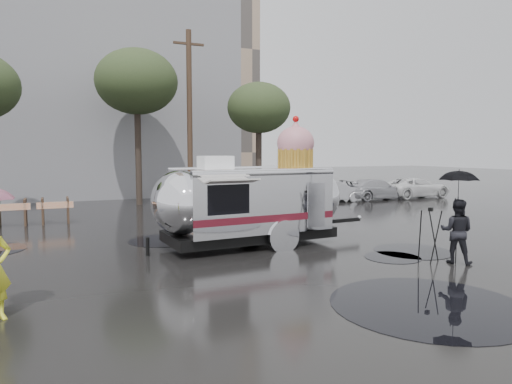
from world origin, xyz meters
name	(u,v)px	position (x,y,z in m)	size (l,w,h in m)	color
ground	(252,275)	(0.00, 0.00, 0.00)	(120.00, 120.00, 0.00)	black
puddles	(270,264)	(0.81, 0.72, 0.01)	(13.33, 11.55, 0.01)	black
grey_building	(52,95)	(-4.00, 24.00, 6.50)	(22.00, 12.00, 13.00)	slate
utility_pole	(190,116)	(2.50, 14.00, 4.62)	(1.60, 0.28, 9.00)	#473323
tree_mid	(137,82)	(0.00, 15.00, 6.34)	(4.20, 4.20, 8.03)	#382D26
tree_right	(259,109)	(6.00, 13.00, 5.06)	(3.36, 3.36, 6.42)	#382D26
barricade_row	(12,212)	(-5.55, 9.96, 0.52)	(4.30, 0.80, 1.00)	#473323
parked_cars	(358,188)	(11.78, 12.00, 0.72)	(13.20, 1.90, 1.50)	silver
airstream_trailer	(253,199)	(1.37, 3.11, 1.39)	(7.38, 3.08, 3.98)	silver
person_right	(457,231)	(5.15, -1.03, 0.81)	(0.78, 0.43, 1.62)	black
umbrella_black	(459,186)	(5.15, -1.03, 1.96)	(1.20, 1.20, 2.37)	black
tripod	(430,230)	(4.64, -0.66, 0.81)	(0.58, 0.54, 1.40)	black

